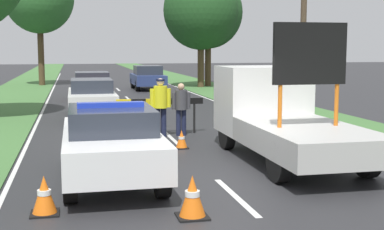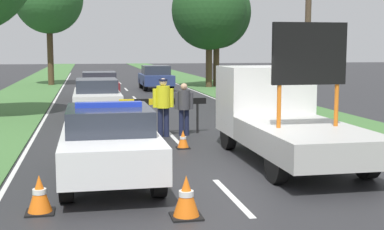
% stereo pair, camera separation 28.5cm
% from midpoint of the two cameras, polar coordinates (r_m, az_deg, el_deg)
% --- Properties ---
extents(ground_plane, '(160.00, 160.00, 0.00)m').
position_cam_midpoint_polar(ground_plane, '(11.09, 1.63, -6.63)').
color(ground_plane, '#28282B').
extents(lane_markings, '(8.25, 62.48, 0.01)m').
position_cam_midpoint_polar(lane_markings, '(26.23, -6.70, 1.35)').
color(lane_markings, silver).
rests_on(lane_markings, ground).
extents(grass_verge_left, '(3.55, 120.00, 0.03)m').
position_cam_midpoint_polar(grass_verge_left, '(30.73, -18.69, 1.89)').
color(grass_verge_left, '#427038').
rests_on(grass_verge_left, ground).
extents(grass_verge_right, '(3.55, 120.00, 0.03)m').
position_cam_midpoint_polar(grass_verge_right, '(31.74, 3.20, 2.41)').
color(grass_verge_right, '#427038').
rests_on(grass_verge_right, ground).
extents(police_car, '(1.85, 4.60, 1.60)m').
position_cam_midpoint_polar(police_car, '(10.77, -9.40, -2.80)').
color(police_car, white).
rests_on(police_car, ground).
extents(work_truck, '(2.16, 5.72, 3.17)m').
position_cam_midpoint_polar(work_truck, '(13.13, 8.68, 0.12)').
color(work_truck, white).
rests_on(work_truck, ground).
extents(road_barrier, '(2.69, 0.08, 1.10)m').
position_cam_midpoint_polar(road_barrier, '(16.42, -3.91, 1.08)').
color(road_barrier, black).
rests_on(road_barrier, ground).
extents(police_officer, '(0.63, 0.40, 1.75)m').
position_cam_midpoint_polar(police_officer, '(15.89, -3.89, 1.37)').
color(police_officer, '#191E38').
rests_on(police_officer, ground).
extents(pedestrian_civilian, '(0.57, 0.36, 1.59)m').
position_cam_midpoint_polar(pedestrian_civilian, '(16.13, -1.68, 1.08)').
color(pedestrian_civilian, '#191E38').
rests_on(pedestrian_civilian, ground).
extents(traffic_cone_near_police, '(0.46, 0.46, 0.64)m').
position_cam_midpoint_polar(traffic_cone_near_police, '(16.44, -7.85, -1.04)').
color(traffic_cone_near_police, black).
rests_on(traffic_cone_near_police, ground).
extents(traffic_cone_centre_front, '(0.35, 0.35, 0.49)m').
position_cam_midpoint_polar(traffic_cone_centre_front, '(14.14, -1.70, -2.62)').
color(traffic_cone_centre_front, black).
rests_on(traffic_cone_centre_front, ground).
extents(traffic_cone_near_truck, '(0.49, 0.49, 0.67)m').
position_cam_midpoint_polar(traffic_cone_near_truck, '(8.45, -0.94, -8.71)').
color(traffic_cone_near_truck, black).
rests_on(traffic_cone_near_truck, ground).
extents(traffic_cone_behind_barrier, '(0.46, 0.46, 0.63)m').
position_cam_midpoint_polar(traffic_cone_behind_barrier, '(8.97, -16.37, -8.22)').
color(traffic_cone_behind_barrier, black).
rests_on(traffic_cone_behind_barrier, ground).
extents(traffic_cone_lane_edge, '(0.36, 0.36, 0.51)m').
position_cam_midpoint_polar(traffic_cone_lane_edge, '(17.53, 5.54, -0.71)').
color(traffic_cone_lane_edge, black).
rests_on(traffic_cone_lane_edge, ground).
extents(queued_car_van_white, '(1.72, 4.70, 1.47)m').
position_cam_midpoint_polar(queued_car_van_white, '(20.79, -11.05, 1.88)').
color(queued_car_van_white, silver).
rests_on(queued_car_van_white, ground).
extents(queued_car_wagon_maroon, '(1.90, 4.46, 1.42)m').
position_cam_midpoint_polar(queued_car_wagon_maroon, '(28.12, -10.91, 3.21)').
color(queued_car_wagon_maroon, maroon).
rests_on(queued_car_wagon_maroon, ground).
extents(queued_car_hatch_blue, '(1.86, 4.21, 1.53)m').
position_cam_midpoint_polar(queued_car_hatch_blue, '(34.24, -4.98, 4.03)').
color(queued_car_hatch_blue, navy).
rests_on(queued_car_hatch_blue, ground).
extents(roadside_tree_near_left, '(4.98, 4.98, 7.74)m').
position_cam_midpoint_polar(roadside_tree_near_left, '(36.07, 0.72, 11.09)').
color(roadside_tree_near_left, '#4C3823').
rests_on(roadside_tree_near_left, ground).
extents(roadside_tree_mid_right, '(4.69, 4.69, 7.51)m').
position_cam_midpoint_polar(roadside_tree_mid_right, '(37.05, 1.51, 10.87)').
color(roadside_tree_mid_right, '#4C3823').
rests_on(roadside_tree_mid_right, ground).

